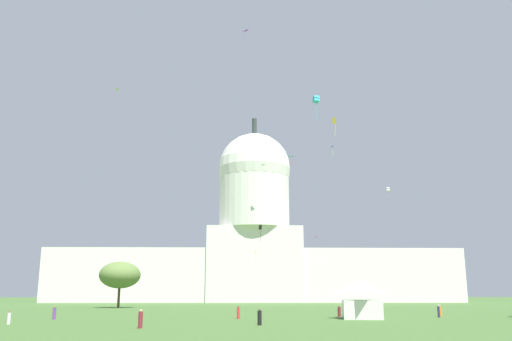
# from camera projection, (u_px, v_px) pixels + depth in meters

# --- Properties ---
(capitol_building) EXTENTS (147.86, 27.22, 69.18)m
(capitol_building) POSITION_uv_depth(u_px,v_px,m) (254.00, 242.00, 197.86)
(capitol_building) COLOR silver
(capitol_building) RESTS_ON ground_plane
(event_tent) EXTENTS (6.25, 8.04, 5.02)m
(event_tent) POSITION_uv_depth(u_px,v_px,m) (361.00, 299.00, 72.34)
(event_tent) COLOR white
(event_tent) RESTS_ON ground_plane
(tree_west_far) EXTENTS (13.16, 13.22, 10.42)m
(tree_west_far) POSITION_uv_depth(u_px,v_px,m) (120.00, 275.00, 124.16)
(tree_west_far) COLOR #4C3823
(tree_west_far) RESTS_ON ground_plane
(person_purple_edge_west) EXTENTS (0.44, 0.44, 1.73)m
(person_purple_edge_west) POSITION_uv_depth(u_px,v_px,m) (54.00, 313.00, 69.68)
(person_purple_edge_west) COLOR #703D93
(person_purple_edge_west) RESTS_ON ground_plane
(person_maroon_deep_crowd) EXTENTS (0.60, 0.60, 1.55)m
(person_maroon_deep_crowd) POSITION_uv_depth(u_px,v_px,m) (339.00, 312.00, 78.06)
(person_maroon_deep_crowd) COLOR maroon
(person_maroon_deep_crowd) RESTS_ON ground_plane
(person_maroon_front_left) EXTENTS (0.58, 0.58, 1.79)m
(person_maroon_front_left) POSITION_uv_depth(u_px,v_px,m) (140.00, 320.00, 52.42)
(person_maroon_front_left) COLOR maroon
(person_maroon_front_left) RESTS_ON ground_plane
(person_navy_front_center) EXTENTS (0.46, 0.46, 1.75)m
(person_navy_front_center) POSITION_uv_depth(u_px,v_px,m) (439.00, 311.00, 75.53)
(person_navy_front_center) COLOR navy
(person_navy_front_center) RESTS_ON ground_plane
(person_orange_lawn_far_left) EXTENTS (0.60, 0.60, 1.63)m
(person_orange_lawn_far_left) POSITION_uv_depth(u_px,v_px,m) (440.00, 311.00, 78.46)
(person_orange_lawn_far_left) COLOR orange
(person_orange_lawn_far_left) RESTS_ON ground_plane
(person_white_edge_east) EXTENTS (0.41, 0.41, 1.48)m
(person_white_edge_east) POSITION_uv_depth(u_px,v_px,m) (9.00, 318.00, 58.81)
(person_white_edge_east) COLOR silver
(person_white_edge_east) RESTS_ON ground_plane
(person_black_near_tree_east) EXTENTS (0.59, 0.59, 1.74)m
(person_black_near_tree_east) POSITION_uv_depth(u_px,v_px,m) (260.00, 318.00, 57.33)
(person_black_near_tree_east) COLOR black
(person_black_near_tree_east) RESTS_ON ground_plane
(person_red_back_center) EXTENTS (0.45, 0.45, 1.71)m
(person_red_back_center) POSITION_uv_depth(u_px,v_px,m) (238.00, 313.00, 71.62)
(person_red_back_center) COLOR red
(person_red_back_center) RESTS_ON ground_plane
(kite_orange_low) EXTENTS (0.31, 0.80, 3.48)m
(kite_orange_low) POSITION_uv_depth(u_px,v_px,m) (256.00, 253.00, 165.41)
(kite_orange_low) COLOR orange
(kite_violet_high) EXTENTS (1.28, 1.24, 2.34)m
(kite_violet_high) POSITION_uv_depth(u_px,v_px,m) (247.00, 33.00, 105.69)
(kite_violet_high) COLOR purple
(kite_cyan_high) EXTENTS (1.13, 1.17, 4.13)m
(kite_cyan_high) POSITION_uv_depth(u_px,v_px,m) (316.00, 100.00, 92.81)
(kite_cyan_high) COLOR #33BCDB
(kite_lime_high) EXTENTS (0.89, 1.64, 0.20)m
(kite_lime_high) POSITION_uv_depth(u_px,v_px,m) (115.00, 91.00, 113.77)
(kite_lime_high) COLOR #8CD133
(kite_blue_high) EXTENTS (0.98, 1.10, 2.42)m
(kite_blue_high) POSITION_uv_depth(u_px,v_px,m) (335.00, 148.00, 129.73)
(kite_blue_high) COLOR blue
(kite_green_high) EXTENTS (1.70, 1.39, 3.20)m
(kite_green_high) POSITION_uv_depth(u_px,v_px,m) (262.00, 166.00, 182.62)
(kite_green_high) COLOR green
(kite_black_mid) EXTENTS (0.83, 0.85, 4.08)m
(kite_black_mid) POSITION_uv_depth(u_px,v_px,m) (260.00, 229.00, 130.96)
(kite_black_mid) COLOR black
(kite_white_mid) EXTENTS (1.01, 1.06, 2.78)m
(kite_white_mid) POSITION_uv_depth(u_px,v_px,m) (388.00, 190.00, 146.69)
(kite_white_mid) COLOR white
(kite_red_mid) EXTENTS (1.41, 1.49, 0.34)m
(kite_red_mid) POSITION_uv_depth(u_px,v_px,m) (318.00, 238.00, 167.09)
(kite_red_mid) COLOR red
(kite_gold_high) EXTENTS (0.85, 0.52, 4.19)m
(kite_gold_high) POSITION_uv_depth(u_px,v_px,m) (334.00, 123.00, 112.03)
(kite_gold_high) COLOR gold
(kite_turquoise_high) EXTENTS (1.48, 0.88, 2.29)m
(kite_turquoise_high) POSITION_uv_depth(u_px,v_px,m) (291.00, 158.00, 129.18)
(kite_turquoise_high) COLOR teal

